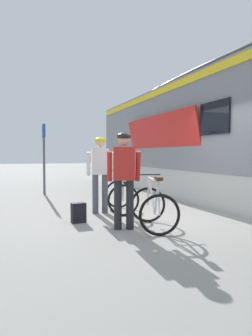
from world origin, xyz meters
The scene contains 7 objects.
ground_plane centered at (0.00, 0.00, 0.00)m, with size 80.00×80.00×0.00m, color gray.
cyclist_near_in_white centered at (-1.26, 1.17, 1.05)m, with size 0.65×0.38×1.76m.
cyclist_far_in_red centered at (-1.28, -0.44, 1.05)m, with size 0.66×0.43×1.76m.
bicycle_near_silver centered at (-0.76, 1.14, 0.40)m, with size 0.94×1.21×0.99m.
bicycle_far_white centered at (-0.76, -0.60, 0.40)m, with size 0.95×1.21×0.99m.
backpack_on_platform centered at (-1.94, 0.39, 0.20)m, with size 0.28×0.18×0.40m, color black.
platform_sign_post centered at (-2.10, 5.09, 1.62)m, with size 0.08×0.70×2.40m.
Camera 1 is at (-3.21, -5.56, 1.37)m, focal length 32.43 mm.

